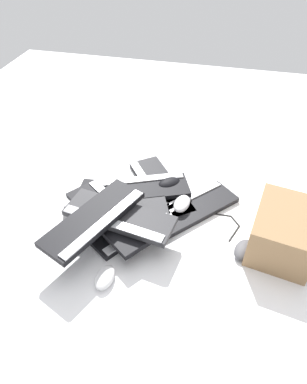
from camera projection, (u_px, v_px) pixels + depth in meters
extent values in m
plane|color=white|center=(173.00, 196.00, 1.59)|extent=(3.20, 3.20, 0.00)
cube|color=black|center=(191.00, 209.00, 1.51)|extent=(0.41, 0.43, 0.02)
cube|color=silver|center=(183.00, 200.00, 1.53)|extent=(0.31, 0.33, 0.01)
cube|color=black|center=(160.00, 187.00, 1.62)|extent=(0.38, 0.44, 0.02)
cube|color=silver|center=(149.00, 187.00, 1.60)|extent=(0.28, 0.36, 0.01)
cube|color=black|center=(125.00, 195.00, 1.58)|extent=(0.45, 0.18, 0.02)
cube|color=silver|center=(123.00, 201.00, 1.53)|extent=(0.42, 0.07, 0.01)
cube|color=black|center=(137.00, 221.00, 1.46)|extent=(0.37, 0.45, 0.02)
cube|color=silver|center=(146.00, 226.00, 1.42)|extent=(0.27, 0.37, 0.01)
cube|color=#232326|center=(116.00, 215.00, 1.44)|extent=(0.46, 0.31, 0.02)
cube|color=silver|center=(117.00, 222.00, 1.39)|extent=(0.40, 0.19, 0.01)
cube|color=black|center=(109.00, 216.00, 1.40)|extent=(0.44, 0.39, 0.02)
cube|color=#B2B5BA|center=(120.00, 207.00, 1.41)|extent=(0.36, 0.28, 0.01)
cube|color=#232326|center=(119.00, 216.00, 1.35)|extent=(0.46, 0.22, 0.02)
cube|color=#B2B5BA|center=(112.00, 223.00, 1.31)|extent=(0.42, 0.11, 0.01)
cube|color=black|center=(94.00, 218.00, 1.30)|extent=(0.31, 0.46, 0.02)
cube|color=#B2B5BA|center=(104.00, 222.00, 1.27)|extent=(0.20, 0.40, 0.01)
cube|color=black|center=(140.00, 190.00, 1.56)|extent=(0.46, 0.31, 0.02)
cube|color=silver|center=(139.00, 179.00, 1.59)|extent=(0.40, 0.20, 0.01)
ellipsoid|color=#4C4C51|center=(244.00, 250.00, 1.33)|extent=(0.10, 0.13, 0.04)
ellipsoid|color=silver|center=(182.00, 204.00, 1.48)|extent=(0.08, 0.12, 0.04)
ellipsoid|color=silver|center=(105.00, 277.00, 1.24)|extent=(0.07, 0.11, 0.04)
ellipsoid|color=black|center=(169.00, 183.00, 1.59)|extent=(0.13, 0.12, 0.04)
cylinder|color=black|center=(235.00, 233.00, 1.42)|extent=(0.04, 0.10, 0.01)
cylinder|color=black|center=(235.00, 221.00, 1.47)|extent=(0.04, 0.06, 0.01)
cylinder|color=black|center=(223.00, 215.00, 1.50)|extent=(0.07, 0.01, 0.01)
cylinder|color=black|center=(204.00, 209.00, 1.52)|extent=(0.10, 0.04, 0.01)
cylinder|color=black|center=(187.00, 202.00, 1.56)|extent=(0.07, 0.03, 0.01)
cylinder|color=black|center=(175.00, 198.00, 1.58)|extent=(0.05, 0.01, 0.01)
cylinder|color=black|center=(160.00, 197.00, 1.58)|extent=(0.09, 0.04, 0.01)
cylinder|color=black|center=(140.00, 197.00, 1.58)|extent=(0.09, 0.02, 0.01)
sphere|color=black|center=(229.00, 241.00, 1.39)|extent=(0.01, 0.01, 0.01)
sphere|color=black|center=(239.00, 226.00, 1.45)|extent=(0.01, 0.01, 0.01)
sphere|color=black|center=(231.00, 216.00, 1.49)|extent=(0.01, 0.01, 0.01)
sphere|color=black|center=(215.00, 213.00, 1.50)|extent=(0.01, 0.01, 0.01)
sphere|color=black|center=(194.00, 205.00, 1.54)|extent=(0.01, 0.01, 0.01)
sphere|color=black|center=(181.00, 199.00, 1.57)|extent=(0.01, 0.01, 0.01)
sphere|color=black|center=(170.00, 197.00, 1.58)|extent=(0.01, 0.01, 0.01)
sphere|color=black|center=(150.00, 198.00, 1.58)|extent=(0.01, 0.01, 0.01)
sphere|color=black|center=(130.00, 197.00, 1.58)|extent=(0.01, 0.01, 0.01)
cube|color=olive|center=(284.00, 232.00, 1.31)|extent=(0.28, 0.34, 0.18)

